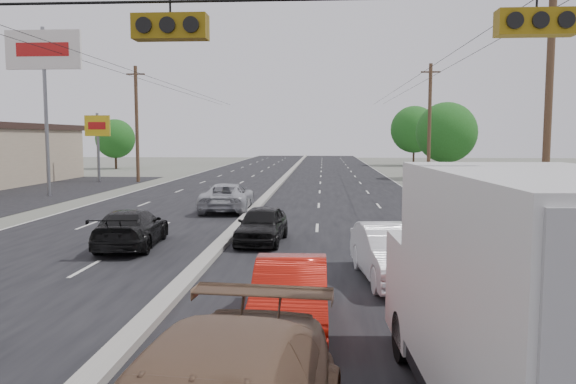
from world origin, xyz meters
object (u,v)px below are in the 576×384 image
tree_right_mid (446,133)px  queue_car_a (262,225)px  pole_sign_far (98,131)px  queue_car_b (393,254)px  utility_pole_right_c (429,123)px  tree_right_far (414,129)px  utility_pole_right_b (548,107)px  tree_left_far (115,139)px  oncoming_far (227,197)px  box_truck (523,302)px  utility_pole_left_c (137,123)px  red_sedan (291,295)px  queue_car_e (438,219)px  pole_sign_billboard (44,60)px

tree_right_mid → queue_car_a: 35.44m
pole_sign_far → queue_car_b: 39.43m
utility_pole_right_c → tree_right_far: utility_pole_right_c is taller
utility_pole_right_b → utility_pole_right_c: bearing=90.0°
tree_left_far → tree_right_mid: tree_right_mid is taller
tree_left_far → oncoming_far: size_ratio=1.15×
box_truck → queue_car_a: 14.09m
box_truck → utility_pole_left_c: bearing=112.1°
utility_pole_left_c → box_truck: 44.94m
box_truck → red_sedan: (-3.23, 3.97, -1.11)m
utility_pole_right_b → pole_sign_far: (-28.50, 25.00, -0.70)m
utility_pole_left_c → tree_left_far: utility_pole_left_c is taller
utility_pole_right_b → queue_car_b: (-6.96, -7.82, -4.35)m
queue_car_a → queue_car_e: queue_car_e is taller
queue_car_a → utility_pole_right_c: bearing=71.6°
utility_pole_right_b → utility_pole_left_c: bearing=135.0°
utility_pole_left_c → queue_car_b: size_ratio=2.17×
red_sedan → oncoming_far: oncoming_far is taller
queue_car_a → oncoming_far: (-2.80, 8.79, 0.06)m
red_sedan → oncoming_far: 18.54m
utility_pole_right_b → queue_car_a: utility_pole_right_b is taller
tree_left_far → queue_car_e: tree_left_far is taller
utility_pole_right_c → tree_right_mid: 5.64m
pole_sign_far → box_truck: pole_sign_far is taller
tree_left_far → red_sedan: tree_left_far is taller
red_sedan → oncoming_far: bearing=102.7°
tree_right_far → red_sedan: tree_right_far is taller
tree_left_far → red_sedan: bearing=-66.2°
pole_sign_billboard → utility_pole_right_b: bearing=-25.7°
utility_pole_right_c → queue_car_e: utility_pole_right_c is taller
utility_pole_right_b → queue_car_b: bearing=-131.6°
tree_left_far → tree_right_far: size_ratio=0.75×
tree_right_far → red_sedan: 68.13m
pole_sign_far → box_truck: size_ratio=0.85×
queue_car_e → utility_pole_left_c: bearing=123.1°
utility_pole_left_c → pole_sign_far: bearing=-180.0°
red_sedan → oncoming_far: size_ratio=0.80×
tree_right_far → utility_pole_right_b: bearing=-93.6°
utility_pole_right_b → tree_right_mid: 30.11m
pole_sign_billboard → pole_sign_far: size_ratio=1.83×
tree_left_far → oncoming_far: bearing=-62.0°
tree_left_far → queue_car_b: (27.54, -52.82, -2.96)m
tree_right_far → utility_pole_left_c: bearing=-133.5°
queue_car_e → tree_right_mid: bearing=72.2°
tree_right_mid → tree_right_far: size_ratio=0.88×
utility_pole_right_b → tree_right_far: size_ratio=1.23×
pole_sign_far → tree_left_far: (-6.00, 20.00, -0.69)m
tree_left_far → queue_car_e: (30.12, -46.02, -2.96)m
utility_pole_right_b → pole_sign_billboard: bearing=154.3°
queue_car_a → oncoming_far: oncoming_far is taller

